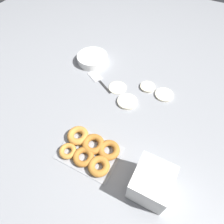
{
  "coord_description": "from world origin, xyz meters",
  "views": [
    {
      "loc": [
        0.28,
        -0.65,
        0.86
      ],
      "look_at": [
        -0.0,
        -0.11,
        0.04
      ],
      "focal_mm": 32.0,
      "sensor_mm": 36.0,
      "label": 1
    }
  ],
  "objects_px": {
    "container_stack": "(151,183)",
    "spatula": "(97,78)",
    "donut_tray": "(90,150)",
    "pancake_2": "(148,87)",
    "batter_bowl": "(92,59)",
    "pancake_0": "(164,95)",
    "pancake_3": "(127,102)",
    "pancake_1": "(118,87)"
  },
  "relations": [
    {
      "from": "container_stack",
      "to": "spatula",
      "type": "height_order",
      "value": "container_stack"
    },
    {
      "from": "donut_tray",
      "to": "container_stack",
      "type": "height_order",
      "value": "container_stack"
    },
    {
      "from": "pancake_2",
      "to": "spatula",
      "type": "xyz_separation_m",
      "value": [
        -0.3,
        -0.07,
        -0.0
      ]
    },
    {
      "from": "spatula",
      "to": "donut_tray",
      "type": "bearing_deg",
      "value": 144.98
    },
    {
      "from": "donut_tray",
      "to": "batter_bowl",
      "type": "relative_size",
      "value": 1.4
    },
    {
      "from": "donut_tray",
      "to": "batter_bowl",
      "type": "distance_m",
      "value": 0.65
    },
    {
      "from": "batter_bowl",
      "to": "spatula",
      "type": "bearing_deg",
      "value": -49.59
    },
    {
      "from": "pancake_0",
      "to": "batter_bowl",
      "type": "distance_m",
      "value": 0.52
    },
    {
      "from": "pancake_0",
      "to": "donut_tray",
      "type": "height_order",
      "value": "donut_tray"
    },
    {
      "from": "pancake_3",
      "to": "donut_tray",
      "type": "height_order",
      "value": "donut_tray"
    },
    {
      "from": "donut_tray",
      "to": "pancake_1",
      "type": "bearing_deg",
      "value": 99.01
    },
    {
      "from": "pancake_0",
      "to": "pancake_2",
      "type": "height_order",
      "value": "pancake_2"
    },
    {
      "from": "batter_bowl",
      "to": "pancake_1",
      "type": "bearing_deg",
      "value": -28.68
    },
    {
      "from": "pancake_0",
      "to": "pancake_3",
      "type": "distance_m",
      "value": 0.22
    },
    {
      "from": "pancake_1",
      "to": "spatula",
      "type": "height_order",
      "value": "pancake_1"
    },
    {
      "from": "pancake_3",
      "to": "batter_bowl",
      "type": "distance_m",
      "value": 0.41
    },
    {
      "from": "pancake_1",
      "to": "batter_bowl",
      "type": "relative_size",
      "value": 0.53
    },
    {
      "from": "pancake_0",
      "to": "pancake_2",
      "type": "bearing_deg",
      "value": 172.67
    },
    {
      "from": "batter_bowl",
      "to": "spatula",
      "type": "xyz_separation_m",
      "value": [
        0.11,
        -0.13,
        -0.02
      ]
    },
    {
      "from": "pancake_3",
      "to": "spatula",
      "type": "relative_size",
      "value": 0.52
    },
    {
      "from": "pancake_2",
      "to": "donut_tray",
      "type": "xyz_separation_m",
      "value": [
        -0.09,
        -0.51,
        0.01
      ]
    },
    {
      "from": "spatula",
      "to": "pancake_2",
      "type": "bearing_deg",
      "value": -138.17
    },
    {
      "from": "batter_bowl",
      "to": "spatula",
      "type": "distance_m",
      "value": 0.17
    },
    {
      "from": "pancake_0",
      "to": "donut_tray",
      "type": "bearing_deg",
      "value": -111.48
    },
    {
      "from": "pancake_1",
      "to": "container_stack",
      "type": "height_order",
      "value": "container_stack"
    },
    {
      "from": "spatula",
      "to": "container_stack",
      "type": "bearing_deg",
      "value": 166.89
    },
    {
      "from": "pancake_2",
      "to": "batter_bowl",
      "type": "xyz_separation_m",
      "value": [
        -0.41,
        0.06,
        0.02
      ]
    },
    {
      "from": "pancake_0",
      "to": "batter_bowl",
      "type": "xyz_separation_m",
      "value": [
        -0.52,
        0.07,
        0.02
      ]
    },
    {
      "from": "pancake_1",
      "to": "container_stack",
      "type": "relative_size",
      "value": 0.67
    },
    {
      "from": "donut_tray",
      "to": "pancake_2",
      "type": "bearing_deg",
      "value": 80.09
    },
    {
      "from": "pancake_3",
      "to": "container_stack",
      "type": "xyz_separation_m",
      "value": [
        0.28,
        -0.38,
        0.06
      ]
    },
    {
      "from": "pancake_1",
      "to": "donut_tray",
      "type": "distance_m",
      "value": 0.43
    },
    {
      "from": "donut_tray",
      "to": "spatula",
      "type": "bearing_deg",
      "value": 115.97
    },
    {
      "from": "pancake_2",
      "to": "pancake_3",
      "type": "bearing_deg",
      "value": -110.56
    },
    {
      "from": "pancake_2",
      "to": "pancake_0",
      "type": "bearing_deg",
      "value": -7.33
    },
    {
      "from": "pancake_0",
      "to": "donut_tray",
      "type": "relative_size",
      "value": 0.38
    },
    {
      "from": "pancake_3",
      "to": "batter_bowl",
      "type": "xyz_separation_m",
      "value": [
        -0.35,
        0.21,
        0.02
      ]
    },
    {
      "from": "pancake_2",
      "to": "batter_bowl",
      "type": "bearing_deg",
      "value": 172.25
    },
    {
      "from": "pancake_3",
      "to": "pancake_1",
      "type": "bearing_deg",
      "value": 142.1
    },
    {
      "from": "container_stack",
      "to": "spatula",
      "type": "relative_size",
      "value": 0.73
    },
    {
      "from": "batter_bowl",
      "to": "pancake_3",
      "type": "bearing_deg",
      "value": -31.43
    },
    {
      "from": "batter_bowl",
      "to": "container_stack",
      "type": "distance_m",
      "value": 0.87
    }
  ]
}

